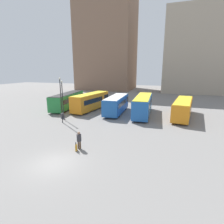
{
  "coord_description": "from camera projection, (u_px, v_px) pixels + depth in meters",
  "views": [
    {
      "loc": [
        8.77,
        -10.91,
        7.58
      ],
      "look_at": [
        0.86,
        12.77,
        1.58
      ],
      "focal_mm": 28.0,
      "sensor_mm": 36.0,
      "label": 1
    }
  ],
  "objects": [
    {
      "name": "traveler",
      "position": [
        79.0,
        139.0,
        17.07
      ],
      "size": [
        0.59,
        0.59,
        1.76
      ],
      "rotation": [
        0.0,
        0.0,
        1.97
      ],
      "color": "#4C3828",
      "rests_on": "ground_plane"
    },
    {
      "name": "lamp_post_1",
      "position": [
        63.0,
        97.0,
        26.53
      ],
      "size": [
        0.28,
        0.28,
        6.07
      ],
      "color": "black",
      "rests_on": "ground_plane"
    },
    {
      "name": "ground_plane",
      "position": [
        54.0,
        164.0,
        14.53
      ],
      "size": [
        160.0,
        160.0,
        0.0
      ],
      "primitive_type": "plane",
      "color": "slate"
    },
    {
      "name": "trash_bin",
      "position": [
        62.0,
        116.0,
        28.12
      ],
      "size": [
        0.52,
        0.52,
        0.85
      ],
      "color": "#47474C",
      "rests_on": "ground_plane"
    },
    {
      "name": "building_block_left",
      "position": [
        107.0,
        34.0,
        68.18
      ],
      "size": [
        21.11,
        17.42,
        42.51
      ],
      "color": "#7F604C",
      "rests_on": "ground_plane"
    },
    {
      "name": "bus_3",
      "position": [
        143.0,
        105.0,
        30.18
      ],
      "size": [
        3.13,
        10.98,
        3.26
      ],
      "rotation": [
        0.0,
        0.0,
        1.63
      ],
      "color": "#1E56A3",
      "rests_on": "ground_plane"
    },
    {
      "name": "lamp_post_0",
      "position": [
        61.0,
        97.0,
        24.96
      ],
      "size": [
        0.28,
        0.28,
        6.61
      ],
      "color": "black",
      "rests_on": "ground_plane"
    },
    {
      "name": "bus_1",
      "position": [
        91.0,
        101.0,
        33.9
      ],
      "size": [
        3.72,
        10.29,
        3.21
      ],
      "rotation": [
        0.0,
        0.0,
        1.45
      ],
      "color": "orange",
      "rests_on": "ground_plane"
    },
    {
      "name": "building_block_right",
      "position": [
        209.0,
        52.0,
        58.72
      ],
      "size": [
        28.9,
        17.89,
        26.91
      ],
      "color": "tan",
      "rests_on": "ground_plane"
    },
    {
      "name": "bus_2",
      "position": [
        117.0,
        104.0,
        31.47
      ],
      "size": [
        2.99,
        9.38,
        3.03
      ],
      "rotation": [
        0.0,
        0.0,
        1.62
      ],
      "color": "#1E56A3",
      "rests_on": "ground_plane"
    },
    {
      "name": "bus_0",
      "position": [
        68.0,
        100.0,
        35.64
      ],
      "size": [
        3.97,
        11.48,
        3.03
      ],
      "rotation": [
        0.0,
        0.0,
        1.7
      ],
      "color": "#237A38",
      "rests_on": "ground_plane"
    },
    {
      "name": "suitcase",
      "position": [
        76.0,
        148.0,
        16.78
      ],
      "size": [
        0.28,
        0.38,
        0.92
      ],
      "rotation": [
        0.0,
        0.0,
        1.97
      ],
      "color": "#B27A1E",
      "rests_on": "ground_plane"
    },
    {
      "name": "bus_4",
      "position": [
        183.0,
        108.0,
        28.64
      ],
      "size": [
        3.8,
        10.7,
        2.89
      ],
      "rotation": [
        0.0,
        0.0,
        1.44
      ],
      "color": "orange",
      "rests_on": "ground_plane"
    }
  ]
}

